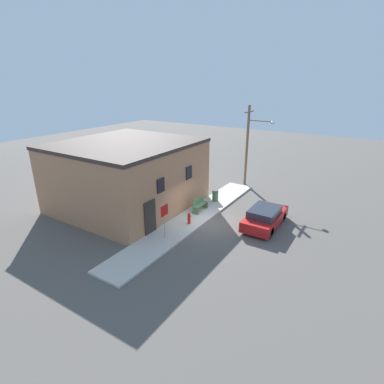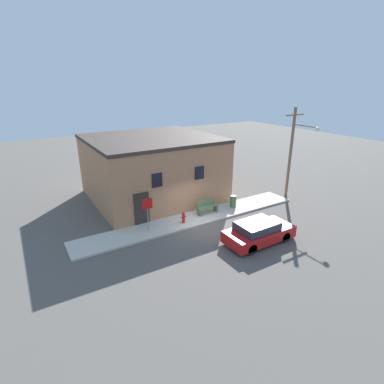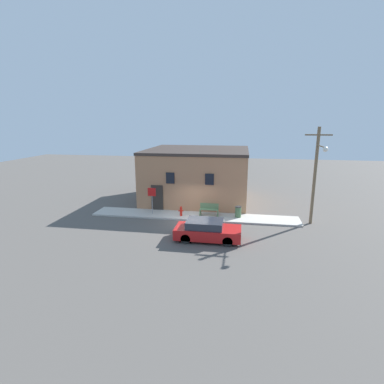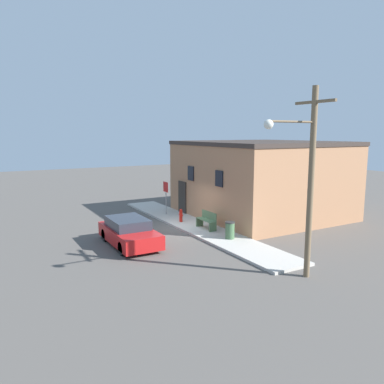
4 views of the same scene
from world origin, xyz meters
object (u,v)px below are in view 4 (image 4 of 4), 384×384
object	(u,v)px
stop_sign	(166,192)
bench	(207,220)
utility_pole	(307,175)
trash_bin	(230,230)
parked_car	(129,232)
fire_hydrant	(181,215)

from	to	relation	value
stop_sign	bench	xyz separation A→B (m)	(4.52, 0.32, -1.01)
utility_pole	bench	bearing A→B (deg)	176.29
trash_bin	parked_car	size ratio (longest dim) A/B	0.21
utility_pole	fire_hydrant	bearing A→B (deg)	179.96
fire_hydrant	trash_bin	world-z (taller)	trash_bin
fire_hydrant	trash_bin	size ratio (longest dim) A/B	0.89
fire_hydrant	utility_pole	bearing A→B (deg)	-0.04
fire_hydrant	trash_bin	xyz separation A→B (m)	(4.41, 0.43, 0.05)
trash_bin	stop_sign	bearing A→B (deg)	-177.74
trash_bin	utility_pole	distance (m)	6.25
stop_sign	utility_pole	xyz separation A→B (m)	(12.06, -0.17, 2.27)
fire_hydrant	parked_car	size ratio (longest dim) A/B	0.19
fire_hydrant	bench	xyz separation A→B (m)	(2.15, 0.48, 0.08)
stop_sign	trash_bin	xyz separation A→B (m)	(6.78, 0.27, -1.04)
bench	utility_pole	xyz separation A→B (m)	(7.53, -0.49, 3.28)
bench	parked_car	size ratio (longest dim) A/B	0.35
fire_hydrant	parked_car	distance (m)	4.90
trash_bin	utility_pole	size ratio (longest dim) A/B	0.12
stop_sign	fire_hydrant	bearing A→B (deg)	-3.89
trash_bin	parked_car	bearing A→B (deg)	-111.93
bench	stop_sign	bearing A→B (deg)	-175.95
stop_sign	utility_pole	world-z (taller)	utility_pole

